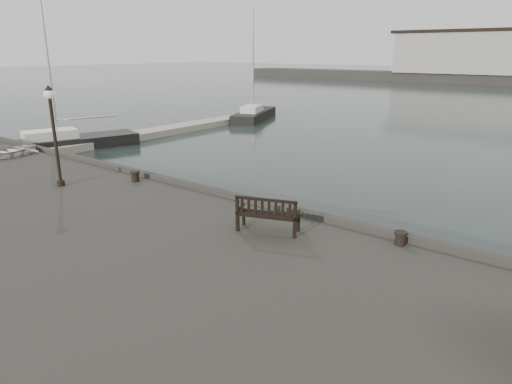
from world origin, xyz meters
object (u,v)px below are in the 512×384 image
at_px(bollard_left, 135,176).
at_px(dinghy, 12,151).
at_px(bench, 268,221).
at_px(yacht_d, 254,117).
at_px(bollard_right, 400,238).
at_px(yacht_a, 66,146).
at_px(lamp_post, 53,123).

xyz_separation_m(bollard_left, dinghy, (-8.31, -0.77, 0.05)).
height_order(bench, bollard_left, bench).
xyz_separation_m(bench, dinghy, (-15.40, 0.24, -0.07)).
bearing_deg(bench, yacht_d, 108.79).
bearing_deg(bollard_left, bench, -8.09).
height_order(bollard_left, bollard_right, bollard_left).
relative_size(bollard_left, dinghy, 0.16).
xyz_separation_m(bench, yacht_a, (-21.80, 6.62, -1.64)).
height_order(bollard_right, lamp_post, lamp_post).
height_order(dinghy, yacht_a, yacht_a).
distance_m(dinghy, yacht_d, 26.14).
xyz_separation_m(lamp_post, yacht_d, (-11.80, 26.90, -3.69)).
relative_size(bench, dinghy, 0.76).
relative_size(bench, lamp_post, 0.50).
distance_m(lamp_post, dinghy, 7.06).
bearing_deg(bench, lamp_post, 167.24).
bearing_deg(lamp_post, yacht_d, 113.68).
distance_m(bollard_right, yacht_a, 25.66).
relative_size(bench, yacht_a, 0.14).
height_order(bollard_right, yacht_d, yacht_d).
relative_size(yacht_a, yacht_d, 1.18).
bearing_deg(bench, bollard_left, 152.11).
height_order(bollard_left, dinghy, dinghy).
distance_m(lamp_post, yacht_a, 15.56).
distance_m(bollard_left, lamp_post, 3.46).
xyz_separation_m(bollard_left, yacht_d, (-13.51, 24.80, -1.52)).
bearing_deg(yacht_d, lamp_post, -88.64).
height_order(lamp_post, dinghy, lamp_post).
xyz_separation_m(lamp_post, dinghy, (-6.60, 1.33, -2.11)).
height_order(bollard_left, yacht_d, yacht_d).
height_order(bollard_left, yacht_a, yacht_a).
height_order(bench, yacht_a, yacht_a).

